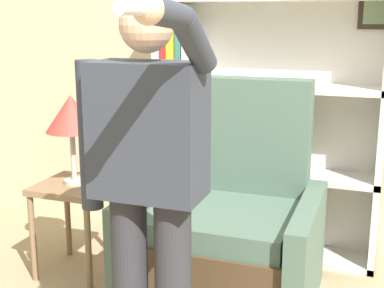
# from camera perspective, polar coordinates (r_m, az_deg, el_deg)

# --- Properties ---
(wall_back) EXTENTS (8.00, 0.11, 2.80)m
(wall_back) POSITION_cam_1_polar(r_m,az_deg,el_deg) (3.52, 6.88, 11.50)
(wall_back) COLOR beige
(wall_back) RESTS_ON ground_plane
(bookcase) EXTENTS (1.43, 0.28, 1.64)m
(bookcase) POSITION_cam_1_polar(r_m,az_deg,el_deg) (3.45, 5.67, 1.33)
(bookcase) COLOR silver
(bookcase) RESTS_ON ground_plane
(armchair) EXTENTS (0.98, 0.85, 1.18)m
(armchair) POSITION_cam_1_polar(r_m,az_deg,el_deg) (2.98, 3.78, -9.30)
(armchair) COLOR #4C3823
(armchair) RESTS_ON ground_plane
(person_standing) EXTENTS (0.58, 0.78, 1.59)m
(person_standing) POSITION_cam_1_polar(r_m,az_deg,el_deg) (2.10, -4.76, -3.45)
(person_standing) COLOR #2D2D33
(person_standing) RESTS_ON ground_plane
(side_table) EXTENTS (0.42, 0.42, 0.56)m
(side_table) POSITION_cam_1_polar(r_m,az_deg,el_deg) (3.26, -12.31, -5.82)
(side_table) COLOR #846647
(side_table) RESTS_ON ground_plane
(table_lamp) EXTENTS (0.30, 0.30, 0.52)m
(table_lamp) POSITION_cam_1_polar(r_m,az_deg,el_deg) (3.13, -12.77, 3.00)
(table_lamp) COLOR #B7B2A8
(table_lamp) RESTS_ON side_table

